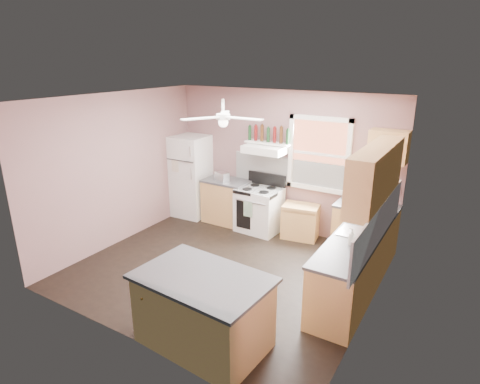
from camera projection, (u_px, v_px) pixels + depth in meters
The scene contains 32 objects.
floor at pixel (225, 269), 6.48m from camera, with size 4.50×4.50×0.00m, color black.
ceiling at pixel (223, 99), 5.62m from camera, with size 4.50×4.50×0.00m, color white.
wall_back at pixel (282, 162), 7.69m from camera, with size 4.50×0.05×2.70m, color #805B5B.
wall_right at pixel (378, 220), 4.93m from camera, with size 0.05×4.00×2.70m, color #805B5B.
wall_left at pixel (118, 169), 7.16m from camera, with size 0.05×4.00×2.70m, color #805B5B.
backsplash_back at pixel (303, 174), 7.49m from camera, with size 2.90×0.03×0.55m, color white.
backsplash_right at pixel (379, 224), 5.25m from camera, with size 0.03×2.60×0.55m, color white.
window_view at pixel (319, 154), 7.21m from camera, with size 1.00×0.02×1.20m, color brown.
window_frame at pixel (319, 154), 7.18m from camera, with size 1.16×0.07×1.36m, color white.
refrigerator at pixel (191, 176), 8.50m from camera, with size 0.73×0.71×1.72m, color white.
base_cabinet_left at pixel (227, 202), 8.24m from camera, with size 0.90×0.60×0.86m, color tan.
counter_left at pixel (227, 181), 8.10m from camera, with size 0.92×0.62×0.04m, color #3E3E40.
toaster at pixel (222, 177), 7.99m from camera, with size 0.28×0.16×0.18m, color silver.
stove at pixel (259, 210), 7.81m from camera, with size 0.80×0.64×0.86m, color white.
range_hood at pixel (265, 149), 7.49m from camera, with size 0.78×0.50×0.14m, color white.
bottle_shelf at pixel (268, 143), 7.56m from camera, with size 0.90×0.26×0.03m, color white.
cart at pixel (300, 221), 7.52m from camera, with size 0.65×0.43×0.65m, color tan.
base_cabinet_corner at pixel (365, 231), 6.86m from camera, with size 1.00×0.60×0.86m, color tan.
base_cabinet_right at pixel (353, 269), 5.63m from camera, with size 0.60×2.20×0.86m, color tan.
counter_corner at pixel (367, 206), 6.72m from camera, with size 1.02×0.62×0.04m, color #3E3E40.
counter_right at pixel (355, 240), 5.49m from camera, with size 0.62×2.22×0.04m, color #3E3E40.
sink at pixel (359, 234), 5.65m from camera, with size 0.55×0.45×0.03m, color silver.
faucet at pixel (371, 231), 5.54m from camera, with size 0.03×0.03×0.14m, color silver.
upper_cabinet_right at pixel (376, 175), 5.30m from camera, with size 0.33×1.80×0.76m, color tan.
upper_cabinet_corner at pixel (388, 146), 6.40m from camera, with size 0.60×0.33×0.52m, color tan.
paper_towel at pixel (392, 186), 6.57m from camera, with size 0.12×0.12×0.26m, color white.
island at pixel (203, 312), 4.68m from camera, with size 1.44×0.91×0.86m, color tan.
island_top at pixel (202, 278), 4.53m from camera, with size 1.52×1.00×0.04m, color #3E3E40.
ceiling_fan_hub at pixel (223, 117), 5.70m from camera, with size 0.20×0.20×0.08m, color white.
soap_bottle at pixel (352, 237), 5.25m from camera, with size 0.09×0.09×0.24m, color silver.
red_caddy at pixel (369, 219), 6.00m from camera, with size 0.18×0.12×0.10m, color #B51D0F.
wine_bottles at pixel (268, 134), 7.51m from camera, with size 0.86×0.06×0.31m.
Camera 1 is at (3.18, -4.79, 3.25)m, focal length 30.00 mm.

